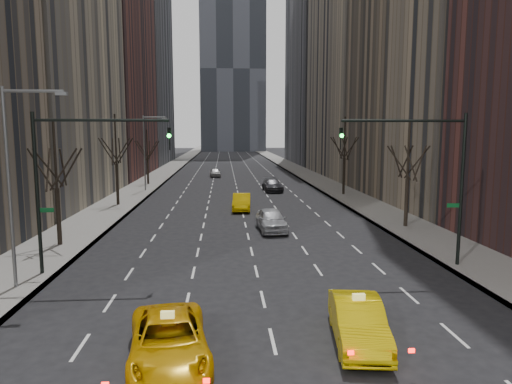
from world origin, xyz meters
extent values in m
cube|color=slate|center=(-12.25, 70.00, 0.07)|extent=(4.50, 320.00, 0.15)
cube|color=slate|center=(12.25, 70.00, 0.07)|extent=(4.50, 320.00, 0.15)
cube|color=brown|center=(-21.50, 66.00, 22.00)|extent=(14.00, 28.00, 44.00)
cube|color=#5D5D62|center=(-21.50, 96.00, 30.00)|extent=(14.00, 30.00, 60.00)
cube|color=#BCAE90|center=(21.50, 64.00, 25.00)|extent=(14.00, 28.00, 50.00)
cube|color=#5D5D62|center=(21.50, 95.00, 29.00)|extent=(14.00, 30.00, 58.00)
cylinder|color=black|center=(-12.00, 18.00, 1.93)|extent=(0.28, 0.28, 3.57)
cylinder|color=black|center=(-12.00, 18.00, 5.84)|extent=(0.16, 0.16, 4.25)
cylinder|color=black|center=(-11.85, 18.85, 4.95)|extent=(0.42, 1.80, 2.52)
cylinder|color=black|center=(-11.19, 18.29, 4.95)|extent=(1.74, 0.72, 2.52)
cylinder|color=black|center=(-11.34, 17.45, 4.95)|extent=(1.46, 1.25, 2.52)
cylinder|color=black|center=(-12.15, 17.15, 4.95)|extent=(0.42, 1.80, 2.52)
cylinder|color=black|center=(-12.81, 17.71, 4.95)|extent=(1.74, 0.72, 2.52)
cylinder|color=black|center=(-12.66, 18.55, 4.95)|extent=(1.46, 1.25, 2.52)
cylinder|color=black|center=(-12.00, 34.00, 2.15)|extent=(0.28, 0.28, 3.99)
cylinder|color=black|center=(-12.00, 34.00, 6.52)|extent=(0.16, 0.16, 4.75)
cylinder|color=black|center=(-11.85, 34.85, 5.37)|extent=(0.42, 1.80, 2.52)
cylinder|color=black|center=(-11.19, 34.29, 5.37)|extent=(1.74, 0.72, 2.52)
cylinder|color=black|center=(-11.34, 33.45, 5.37)|extent=(1.46, 1.25, 2.52)
cylinder|color=black|center=(-12.15, 33.15, 5.37)|extent=(0.42, 1.80, 2.52)
cylinder|color=black|center=(-12.81, 33.71, 5.37)|extent=(1.74, 0.72, 2.52)
cylinder|color=black|center=(-12.66, 34.55, 5.37)|extent=(1.46, 1.25, 2.52)
cylinder|color=black|center=(-12.00, 52.00, 1.83)|extent=(0.28, 0.28, 3.36)
cylinder|color=black|center=(-12.00, 52.00, 5.51)|extent=(0.16, 0.16, 4.00)
cylinder|color=black|center=(-11.85, 52.85, 4.74)|extent=(0.42, 1.80, 2.52)
cylinder|color=black|center=(-11.19, 52.29, 4.74)|extent=(1.74, 0.72, 2.52)
cylinder|color=black|center=(-11.34, 51.45, 4.74)|extent=(1.46, 1.25, 2.52)
cylinder|color=black|center=(-12.15, 51.15, 4.74)|extent=(0.42, 1.80, 2.52)
cylinder|color=black|center=(-12.81, 51.71, 4.74)|extent=(1.74, 0.72, 2.52)
cylinder|color=black|center=(-12.66, 52.55, 4.74)|extent=(1.46, 1.25, 2.52)
cylinder|color=black|center=(12.00, 22.00, 1.93)|extent=(0.28, 0.28, 3.57)
cylinder|color=black|center=(12.00, 22.00, 5.84)|extent=(0.16, 0.16, 4.25)
cylinder|color=black|center=(12.15, 22.85, 4.95)|extent=(0.42, 1.80, 2.52)
cylinder|color=black|center=(12.81, 22.29, 4.95)|extent=(1.74, 0.72, 2.52)
cylinder|color=black|center=(12.66, 21.45, 4.95)|extent=(1.46, 1.25, 2.52)
cylinder|color=black|center=(11.85, 21.15, 4.95)|extent=(0.42, 1.80, 2.52)
cylinder|color=black|center=(11.19, 21.71, 4.95)|extent=(1.74, 0.72, 2.52)
cylinder|color=black|center=(11.34, 22.55, 4.95)|extent=(1.46, 1.25, 2.52)
cylinder|color=black|center=(12.00, 40.00, 2.15)|extent=(0.28, 0.28, 3.99)
cylinder|color=black|center=(12.00, 40.00, 6.52)|extent=(0.16, 0.16, 4.75)
cylinder|color=black|center=(12.15, 40.85, 5.37)|extent=(0.42, 1.80, 2.52)
cylinder|color=black|center=(12.81, 40.29, 5.37)|extent=(1.74, 0.72, 2.52)
cylinder|color=black|center=(12.66, 39.45, 5.37)|extent=(1.46, 1.25, 2.52)
cylinder|color=black|center=(11.85, 39.15, 5.37)|extent=(0.42, 1.80, 2.52)
cylinder|color=black|center=(11.19, 39.71, 5.37)|extent=(1.74, 0.72, 2.52)
cylinder|color=black|center=(11.34, 40.55, 5.37)|extent=(1.46, 1.25, 2.52)
cylinder|color=black|center=(-10.80, 12.00, 4.15)|extent=(0.18, 0.18, 8.00)
cylinder|color=black|center=(-7.55, 12.00, 7.75)|extent=(6.50, 0.14, 0.14)
imported|color=black|center=(-4.30, 12.00, 6.85)|extent=(0.18, 0.22, 1.10)
sphere|color=#0CFF33|center=(-4.30, 11.82, 7.00)|extent=(0.20, 0.20, 0.20)
cube|color=#0C5926|center=(-10.40, 12.00, 3.35)|extent=(0.70, 0.04, 0.22)
cylinder|color=black|center=(10.80, 12.00, 4.15)|extent=(0.18, 0.18, 8.00)
cylinder|color=black|center=(7.55, 12.00, 7.75)|extent=(6.50, 0.14, 0.14)
imported|color=black|center=(4.30, 12.00, 6.85)|extent=(0.18, 0.22, 1.10)
sphere|color=#0CFF33|center=(4.30, 11.82, 7.00)|extent=(0.20, 0.20, 0.20)
cube|color=#0C5926|center=(10.40, 12.00, 3.35)|extent=(0.70, 0.04, 0.22)
cylinder|color=slate|center=(-11.20, 10.00, 4.65)|extent=(0.16, 0.16, 9.00)
cylinder|color=slate|center=(-9.90, 10.00, 8.95)|extent=(2.60, 0.14, 0.14)
cube|color=slate|center=(-8.70, 10.00, 8.85)|extent=(0.50, 0.22, 0.15)
cylinder|color=slate|center=(-11.20, 45.00, 4.65)|extent=(0.16, 0.16, 9.00)
cylinder|color=slate|center=(-9.90, 45.00, 8.95)|extent=(2.60, 0.14, 0.14)
cube|color=slate|center=(-8.70, 45.00, 8.85)|extent=(0.50, 0.22, 0.15)
imported|color=#DC9C04|center=(-3.39, 2.77, 0.72)|extent=(3.10, 5.49, 1.45)
imported|color=#E2BD04|center=(2.90, 3.69, 0.76)|extent=(2.17, 4.77, 1.52)
imported|color=#ABADB3|center=(1.79, 21.74, 0.81)|extent=(2.23, 4.90, 1.63)
imported|color=yellow|center=(-0.02, 30.78, 0.76)|extent=(1.89, 4.70, 1.52)
imported|color=#2B2B30|center=(4.25, 44.08, 0.75)|extent=(2.37, 5.28, 1.50)
imported|color=#B9B9B9|center=(-3.07, 62.62, 0.69)|extent=(1.94, 4.18, 1.39)
camera|label=1|loc=(-1.63, -10.88, 7.18)|focal=32.00mm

